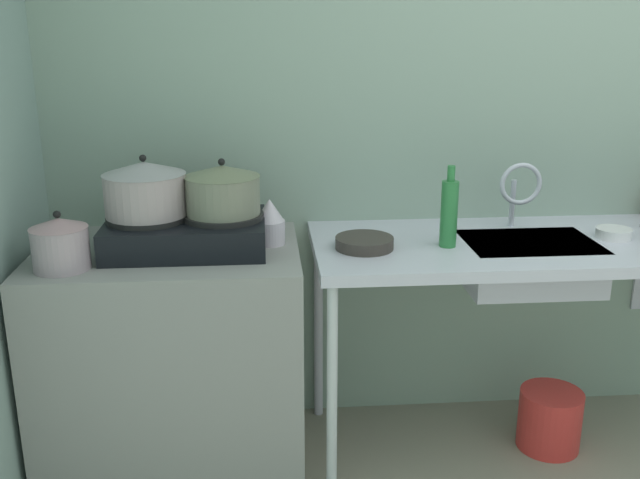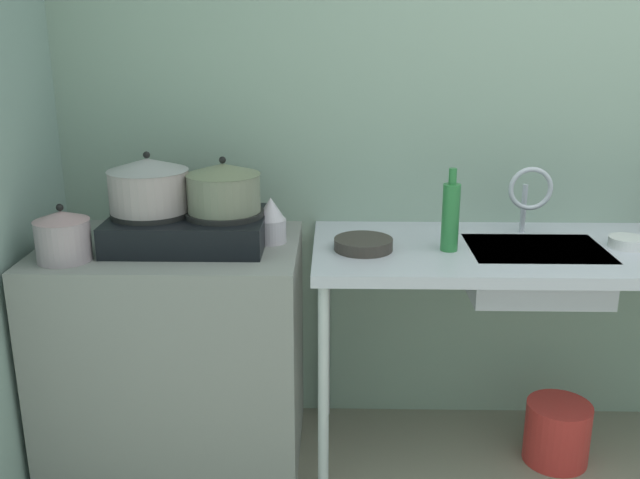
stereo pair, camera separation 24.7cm
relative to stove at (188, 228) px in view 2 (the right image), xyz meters
name	(u,v)px [view 2 (the right image)]	position (x,y,z in m)	size (l,w,h in m)	color
counter_concrete	(176,352)	(-0.07, 0.00, -0.48)	(0.91, 0.64, 0.83)	gray
counter_sink	(555,262)	(1.29, 0.00, -0.12)	(1.70, 0.64, 0.83)	silver
stove	(188,228)	(0.00, 0.00, 0.00)	(0.54, 0.38, 0.12)	black
pot_on_left_burner	(149,184)	(-0.13, 0.00, 0.16)	(0.28, 0.28, 0.21)	#A59697
pot_on_right_burner	(224,187)	(0.13, 0.00, 0.15)	(0.26, 0.26, 0.19)	slate
pot_beside_stove	(63,236)	(-0.37, -0.18, 0.02)	(0.18, 0.18, 0.19)	#A3909A
percolator	(271,221)	(0.29, 0.04, 0.02)	(0.11, 0.11, 0.16)	silver
sink_basin	(535,271)	(1.21, -0.02, -0.14)	(0.47, 0.34, 0.17)	silver
faucet	(530,191)	(1.21, 0.12, 0.11)	(0.16, 0.09, 0.26)	silver
frying_pan	(363,244)	(0.61, -0.05, -0.04)	(0.20, 0.20, 0.04)	#352F2B
small_bowl_on_drainboard	(627,242)	(1.53, 0.00, -0.04)	(0.13, 0.13, 0.04)	white
bottle_by_sink	(451,216)	(0.90, -0.04, 0.06)	(0.06, 0.06, 0.29)	#2C793D
bucket_on_floor	(557,432)	(1.35, -0.04, -0.78)	(0.24, 0.24, 0.23)	red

